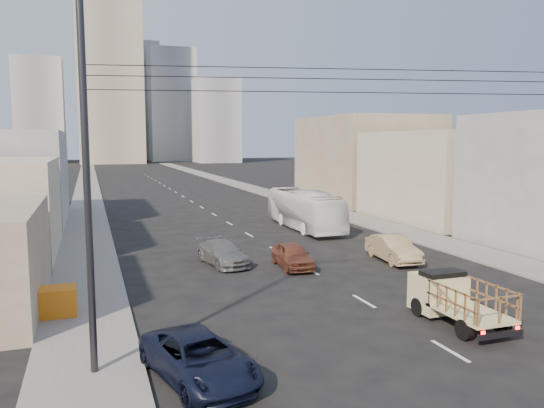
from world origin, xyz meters
TOP-DOWN VIEW (x-y plane):
  - ground at (0.00, 0.00)m, footprint 420.00×420.00m
  - sidewalk_left at (-11.75, 70.00)m, footprint 3.50×180.00m
  - sidewalk_right at (11.75, 70.00)m, footprint 3.50×180.00m
  - lane_dashes at (0.00, 53.00)m, footprint 0.15×104.00m
  - flatbed_pickup at (1.97, 4.28)m, footprint 1.95×4.41m
  - navy_pickup at (-8.53, 2.63)m, footprint 3.39×5.28m
  - city_bus at (5.08, 27.24)m, footprint 2.87×11.37m
  - sedan_brown at (-0.70, 15.04)m, footprint 1.92×4.23m
  - sedan_tan at (5.55, 14.54)m, footprint 2.00×4.77m
  - sedan_grey at (-4.27, 17.02)m, footprint 2.59×4.89m
  - streetlamp_left at (-11.39, 4.00)m, footprint 2.36×0.25m
  - overhead_wires at (0.00, 1.50)m, footprint 23.01×5.02m
  - crate_stack at (-13.00, 10.06)m, footprint 1.80×1.20m
  - bldg_right_mid at (19.50, 28.00)m, footprint 11.00×14.00m
  - bldg_right_far at (20.00, 44.00)m, footprint 12.00×16.00m
  - high_rise_tower at (-4.00, 170.00)m, footprint 20.00×20.00m
  - midrise_ne at (18.00, 185.00)m, footprint 16.00×16.00m
  - midrise_nw at (-26.00, 180.00)m, footprint 15.00×15.00m
  - midrise_back at (6.00, 200.00)m, footprint 18.00×18.00m
  - midrise_east at (30.00, 165.00)m, footprint 14.00×14.00m

SIDE VIEW (x-z plane):
  - ground at x=0.00m, z-range 0.00..0.00m
  - lane_dashes at x=0.00m, z-range 0.00..0.01m
  - sidewalk_left at x=-11.75m, z-range 0.00..0.12m
  - sidewalk_right at x=11.75m, z-range 0.00..0.12m
  - sedan_grey at x=-4.27m, z-range 0.00..1.35m
  - navy_pickup at x=-8.53m, z-range 0.00..1.35m
  - crate_stack at x=-13.00m, z-range 0.12..1.26m
  - sedan_brown at x=-0.70m, z-range 0.00..1.41m
  - sedan_tan at x=5.55m, z-range 0.00..1.53m
  - flatbed_pickup at x=1.97m, z-range 0.14..2.04m
  - city_bus at x=5.08m, z-range 0.00..3.15m
  - bldg_right_mid at x=19.50m, z-range 0.00..8.00m
  - bldg_right_far at x=20.00m, z-range 0.00..10.00m
  - streetlamp_left at x=-11.39m, z-range 0.44..12.44m
  - overhead_wires at x=0.00m, z-range 8.60..9.33m
  - midrise_east at x=30.00m, z-range 0.00..28.00m
  - midrise_nw at x=-26.00m, z-range 0.00..34.00m
  - midrise_ne at x=18.00m, z-range 0.00..40.00m
  - midrise_back at x=6.00m, z-range 0.00..44.00m
  - high_rise_tower at x=-4.00m, z-range 0.00..60.00m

